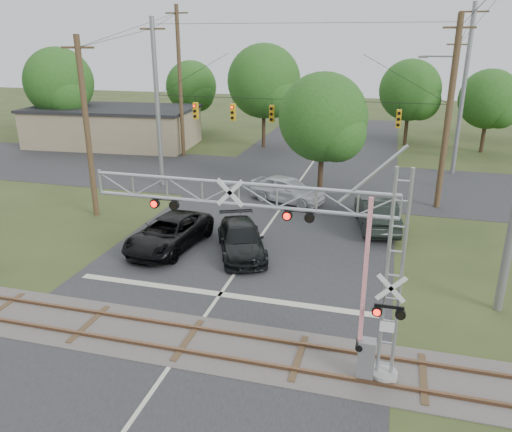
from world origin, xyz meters
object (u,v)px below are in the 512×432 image
(sedan_silver, at_px, (287,189))
(pickup_black, at_px, (169,233))
(commercial_building, at_px, (113,126))
(streetlight, at_px, (445,115))
(traffic_signal_span, at_px, (306,111))
(crossing_gantry, at_px, (296,247))
(car_dark, at_px, (241,239))

(sedan_silver, bearing_deg, pickup_black, 174.46)
(commercial_building, height_order, streetlight, streetlight)
(traffic_signal_span, bearing_deg, commercial_building, 150.78)
(crossing_gantry, bearing_deg, sedan_silver, 102.59)
(traffic_signal_span, relative_size, streetlight, 2.10)
(pickup_black, xyz_separation_m, sedan_silver, (4.23, 9.00, 0.06))
(traffic_signal_span, distance_m, commercial_building, 24.61)
(traffic_signal_span, xyz_separation_m, car_dark, (-1.29, -10.20, -4.95))
(commercial_building, xyz_separation_m, streetlight, (30.09, -7.03, 3.26))
(crossing_gantry, height_order, car_dark, crossing_gantry)
(crossing_gantry, xyz_separation_m, streetlight, (5.92, 23.19, 0.90))
(car_dark, distance_m, streetlight, 18.66)
(traffic_signal_span, distance_m, pickup_black, 12.60)
(commercial_building, bearing_deg, streetlight, -17.59)
(streetlight, bearing_deg, car_dark, -124.05)
(sedan_silver, relative_size, commercial_building, 0.30)
(crossing_gantry, height_order, pickup_black, crossing_gantry)
(crossing_gantry, distance_m, traffic_signal_span, 18.65)
(car_dark, bearing_deg, pickup_black, 160.36)
(traffic_signal_span, bearing_deg, streetlight, 28.59)
(car_dark, relative_size, sedan_silver, 1.03)
(crossing_gantry, distance_m, streetlight, 23.95)
(commercial_building, bearing_deg, crossing_gantry, -55.79)
(traffic_signal_span, height_order, sedan_silver, traffic_signal_span)
(crossing_gantry, bearing_deg, streetlight, 75.68)
(traffic_signal_span, bearing_deg, pickup_black, -115.82)
(car_dark, bearing_deg, traffic_signal_span, 59.33)
(crossing_gantry, relative_size, commercial_building, 0.60)
(commercial_building, bearing_deg, car_dark, -52.34)
(sedan_silver, xyz_separation_m, streetlight, (9.70, 6.29, 4.28))
(pickup_black, xyz_separation_m, car_dark, (3.77, 0.25, -0.04))
(sedan_silver, bearing_deg, streetlight, -37.39)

